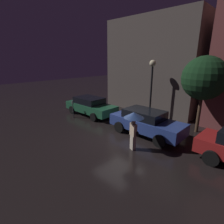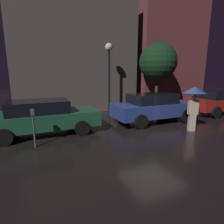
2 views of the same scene
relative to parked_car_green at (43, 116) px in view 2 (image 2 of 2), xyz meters
name	(u,v)px [view 2 (image 2 of 2)]	position (x,y,z in m)	size (l,w,h in m)	color
ground_plane	(153,130)	(4.56, -1.53, -0.76)	(60.00, 60.00, 0.00)	black
building_facade_left	(76,55)	(2.59, 4.97, 3.12)	(8.16, 3.00, 7.76)	#564C47
building_facade_right	(167,51)	(10.52, 4.97, 3.80)	(6.24, 3.00, 9.11)	brown
parked_car_green	(43,116)	(0.00, 0.00, 0.00)	(4.58, 2.03, 1.44)	#1E5638
parked_car_blue	(154,107)	(5.53, -0.23, 0.05)	(4.52, 1.95, 1.53)	navy
parked_car_red	(218,101)	(10.70, -0.15, 0.05)	(4.32, 1.96, 1.53)	maroon
pedestrian_with_umbrella	(194,96)	(6.13, -2.25, 0.81)	(1.00, 1.00, 1.99)	beige
parking_meter	(33,124)	(-0.35, -1.47, 0.08)	(0.12, 0.10, 1.36)	#4C5154
street_lamp_near	(109,63)	(4.08, 2.52, 2.45)	(0.47, 0.47, 4.39)	black
street_tree	(158,62)	(7.65, 2.37, 2.61)	(2.56, 2.56, 4.66)	#473323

